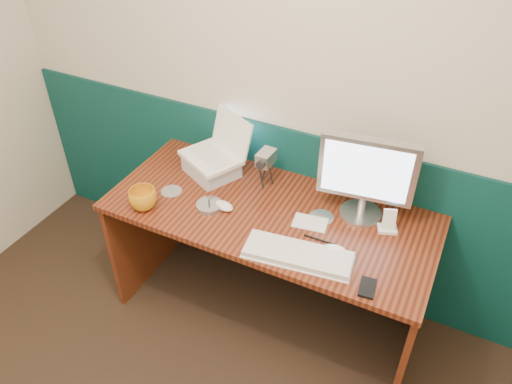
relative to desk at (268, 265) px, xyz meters
The scene contains 19 objects.
back_wall 0.95m from the desk, 91.40° to the left, with size 3.50×0.04×2.50m, color beige.
wainscot 0.38m from the desk, 91.45° to the left, with size 3.48×0.02×1.00m, color #07332D.
desk is the anchor object (origin of this frame).
laptop_riser 0.61m from the desk, 160.19° to the left, with size 0.26×0.22×0.09m, color silver.
laptop 0.73m from the desk, 160.19° to the left, with size 0.30×0.23×0.25m, color white, non-canonical shape.
monitor 0.74m from the desk, 22.67° to the left, with size 0.44×0.12×0.44m, color #B8B9BD, non-canonical shape.
keyboard 0.51m from the desk, 43.67° to the right, with size 0.47×0.16×0.03m, color silver.
mouse_right 0.56m from the desk, 20.10° to the right, with size 0.11×0.06×0.04m, color white.
mouse_left 0.45m from the desk, 158.22° to the right, with size 0.11×0.06×0.04m, color silver.
mug 0.75m from the desk, 156.26° to the right, with size 0.14×0.14×0.11m, color orange.
camcorder 0.53m from the desk, 120.67° to the left, with size 0.10×0.14×0.21m, color silver, non-canonical shape.
cd_spindle 0.49m from the desk, 158.03° to the right, with size 0.13×0.13×0.03m, color #ADB3BD.
cd_loose_a 0.64m from the desk, behind, with size 0.11×0.11×0.00m, color #B0B6C0.
cd_loose_b 0.45m from the desk, 15.64° to the left, with size 0.12×0.12×0.00m, color silver.
pen 0.49m from the desk, 17.01° to the right, with size 0.01×0.01×0.15m, color black.
papers 0.43m from the desk, ahead, with size 0.16×0.11×0.00m, color white.
dock 0.68m from the desk, 11.75° to the left, with size 0.09×0.06×0.02m, color white.
music_player 0.71m from the desk, 11.75° to the left, with size 0.06×0.01×0.10m, color white.
pda 0.73m from the desk, 25.71° to the right, with size 0.06×0.11×0.01m, color black.
Camera 1 is at (0.77, -0.31, 2.30)m, focal length 35.00 mm.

